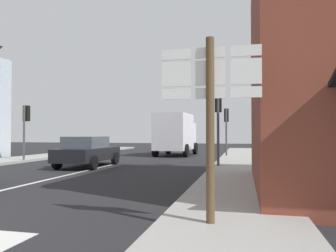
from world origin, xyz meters
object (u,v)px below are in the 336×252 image
Objects in this scene: sedan_far at (88,151)px; traffic_light_near_left at (26,120)px; traffic_light_near_right at (218,112)px; traffic_light_far_right at (226,121)px; route_sign_post at (210,109)px; delivery_truck at (176,133)px.

traffic_light_near_left is at bearing 159.78° from sedan_far.
traffic_light_far_right is at bearing 90.00° from traffic_light_near_right.
sedan_far is 1.32× the size of traffic_light_near_left.
route_sign_post is 15.97m from traffic_light_near_left.
traffic_light_near_right reaches higher than delivery_truck.
traffic_light_near_right is at bearing 93.54° from route_sign_post.
sedan_far is 1.28× the size of traffic_light_far_right.
traffic_light_near_right reaches higher than traffic_light_near_left.
delivery_truck is 1.58× the size of traffic_light_near_left.
traffic_light_near_right is (0.00, -7.24, 0.14)m from traffic_light_far_right.
sedan_far is 9.40m from delivery_truck.
traffic_light_near_right reaches higher than route_sign_post.
traffic_light_far_right is at bearing -16.62° from delivery_truck.
route_sign_post is 17.09m from traffic_light_far_right.
route_sign_post is at bearing -53.19° from sedan_far.
delivery_truck is 1.53× the size of traffic_light_far_right.
traffic_light_near_right reaches higher than traffic_light_far_right.
traffic_light_near_left reaches higher than delivery_truck.
traffic_light_near_right is at bearing 5.92° from sedan_far.
traffic_light_near_left is at bearing -135.01° from delivery_truck.
sedan_far is at bearing -105.52° from delivery_truck.
sedan_far is 5.33m from traffic_light_near_left.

